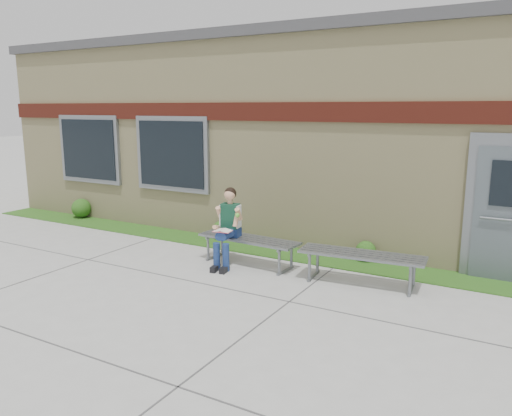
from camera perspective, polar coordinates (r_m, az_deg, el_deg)
The scene contains 9 objects.
ground at distance 7.21m, azimuth -5.25°, elevation -10.46°, with size 80.00×80.00×0.00m, color #9E9E99.
grass_strip at distance 9.33m, azimuth 3.90°, elevation -5.23°, with size 16.00×0.80×0.02m, color #134A14.
school_building at distance 12.10m, azimuth 11.07°, elevation 8.48°, with size 16.20×6.22×4.20m.
bench_left at distance 8.62m, azimuth -0.84°, elevation -4.13°, with size 1.86×0.63×0.48m.
bench_right at distance 7.84m, azimuth 11.94°, elevation -5.88°, with size 1.94×0.69×0.49m.
girl at distance 8.52m, azimuth -3.26°, elevation -1.95°, with size 0.50×0.80×1.34m.
shrub_west at distance 12.97m, azimuth -19.34°, elevation -0.02°, with size 0.46×0.46×0.46m, color #134A14.
shrub_mid at distance 10.30m, azimuth -4.01°, elevation -2.51°, with size 0.37×0.37×0.37m, color #134A14.
shrub_east at distance 9.03m, azimuth 12.43°, elevation -4.80°, with size 0.35×0.35×0.35m, color #134A14.
Camera 1 is at (3.84, -5.47, 2.68)m, focal length 35.00 mm.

